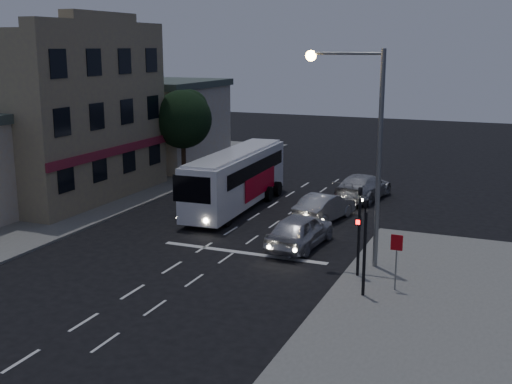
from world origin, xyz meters
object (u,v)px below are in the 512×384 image
at_px(car_suv, 300,230).
at_px(street_tree, 183,117).
at_px(traffic_signal_side, 365,236).
at_px(car_sedan_b, 363,187).
at_px(traffic_signal_main, 359,221).
at_px(streetlight, 364,133).
at_px(car_sedan_a, 325,207).
at_px(tour_bus, 236,177).
at_px(regulatory_sign, 396,253).

bearing_deg(car_suv, street_tree, -38.27).
distance_m(traffic_signal_side, street_tree, 23.24).
distance_m(car_sedan_b, traffic_signal_main, 14.01).
bearing_deg(streetlight, street_tree, 140.49).
distance_m(car_sedan_a, street_tree, 14.05).
distance_m(tour_bus, car_sedan_a, 5.67).
bearing_deg(car_sedan_b, tour_bus, 44.78).
bearing_deg(streetlight, traffic_signal_side, -74.30).
relative_size(car_sedan_b, traffic_signal_main, 1.33).
relative_size(car_sedan_b, traffic_signal_side, 1.33).
bearing_deg(street_tree, streetlight, -39.51).
bearing_deg(traffic_signal_side, car_sedan_a, 114.12).
distance_m(tour_bus, streetlight, 12.26).
xyz_separation_m(traffic_signal_main, streetlight, (-0.26, 1.42, 3.31)).
bearing_deg(regulatory_sign, tour_bus, 138.57).
relative_size(car_suv, traffic_signal_main, 1.17).
distance_m(tour_bus, car_sedan_b, 8.04).
relative_size(traffic_signal_side, regulatory_sign, 1.86).
bearing_deg(streetlight, car_sedan_a, 118.09).
height_order(tour_bus, streetlight, streetlight).
bearing_deg(car_sedan_a, car_sedan_b, -86.10).
relative_size(tour_bus, streetlight, 1.22).
distance_m(traffic_signal_main, street_tree, 21.38).
height_order(car_sedan_b, streetlight, streetlight).
relative_size(car_suv, car_sedan_a, 1.06).
distance_m(car_sedan_b, regulatory_sign, 15.36).
height_order(car_sedan_a, street_tree, street_tree).
xyz_separation_m(car_sedan_b, street_tree, (-12.80, 0.66, 3.71)).
bearing_deg(streetlight, traffic_signal_main, -79.80).
bearing_deg(car_sedan_b, streetlight, 109.76).
bearing_deg(traffic_signal_main, street_tree, 137.97).
distance_m(tour_bus, traffic_signal_main, 12.76).
bearing_deg(traffic_signal_side, street_tree, 135.50).
bearing_deg(tour_bus, streetlight, -41.48).
bearing_deg(traffic_signal_side, car_sedan_b, 103.40).
height_order(traffic_signal_side, regulatory_sign, traffic_signal_side).
relative_size(car_suv, traffic_signal_side, 1.17).
relative_size(tour_bus, traffic_signal_side, 2.67).
height_order(regulatory_sign, streetlight, streetlight).
xyz_separation_m(car_sedan_a, street_tree, (-12.03, 6.22, 3.75)).
bearing_deg(traffic_signal_main, tour_bus, 136.93).
distance_m(car_sedan_a, car_sedan_b, 5.61).
bearing_deg(car_sedan_b, car_suv, 94.40).
xyz_separation_m(streetlight, street_tree, (-15.55, 12.82, -1.23)).
relative_size(traffic_signal_side, street_tree, 0.66).
relative_size(car_sedan_b, streetlight, 0.61).
xyz_separation_m(traffic_signal_main, regulatory_sign, (1.70, -1.01, -0.82)).
bearing_deg(regulatory_sign, car_sedan_b, 107.87).
xyz_separation_m(tour_bus, traffic_signal_main, (9.31, -8.70, 0.62)).
distance_m(car_suv, traffic_signal_main, 4.89).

